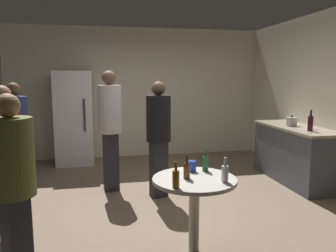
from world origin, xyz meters
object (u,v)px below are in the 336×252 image
(person_in_navy_shirt, at_px, (16,132))
(refrigerator, at_px, (74,118))
(beer_bottle_on_counter, at_px, (310,123))
(person_in_white_shirt, at_px, (110,121))
(person_in_olive_shirt, at_px, (13,178))
(foreground_table, at_px, (194,189))
(plastic_cup_blue, at_px, (192,166))
(wine_bottle_on_counter, at_px, (310,123))
(kettle, at_px, (292,122))
(person_in_maroon_shirt, at_px, (5,150))
(beer_bottle_clear, at_px, (225,173))
(beer_bottle_brown, at_px, (187,170))
(beer_bottle_green, at_px, (205,163))
(person_in_black_shirt, at_px, (159,131))
(beer_bottle_amber, at_px, (176,178))

(person_in_navy_shirt, bearing_deg, refrigerator, 93.25)
(beer_bottle_on_counter, xyz_separation_m, person_in_white_shirt, (-2.99, 0.39, 0.06))
(refrigerator, distance_m, person_in_olive_shirt, 3.93)
(foreground_table, bearing_deg, plastic_cup_blue, 80.15)
(wine_bottle_on_counter, bearing_deg, kettle, 87.39)
(kettle, bearing_deg, person_in_maroon_shirt, -163.80)
(beer_bottle_clear, distance_m, person_in_navy_shirt, 3.05)
(kettle, height_order, person_in_olive_shirt, person_in_olive_shirt)
(beer_bottle_clear, height_order, plastic_cup_blue, beer_bottle_clear)
(beer_bottle_on_counter, distance_m, beer_bottle_clear, 2.66)
(foreground_table, bearing_deg, beer_bottle_clear, -35.81)
(kettle, distance_m, wine_bottle_on_counter, 0.52)
(plastic_cup_blue, relative_size, person_in_white_shirt, 0.06)
(person_in_white_shirt, bearing_deg, plastic_cup_blue, 18.63)
(wine_bottle_on_counter, height_order, person_in_white_shirt, person_in_white_shirt)
(beer_bottle_on_counter, distance_m, beer_bottle_brown, 2.80)
(kettle, xyz_separation_m, person_in_navy_shirt, (-4.17, 0.01, -0.03))
(refrigerator, xyz_separation_m, beer_bottle_green, (1.54, -3.46, -0.08))
(beer_bottle_on_counter, distance_m, person_in_white_shirt, 3.02)
(plastic_cup_blue, height_order, person_in_navy_shirt, person_in_navy_shirt)
(refrigerator, height_order, person_in_white_shirt, refrigerator)
(beer_bottle_on_counter, height_order, person_in_black_shirt, person_in_black_shirt)
(beer_bottle_amber, distance_m, beer_bottle_brown, 0.29)
(wine_bottle_on_counter, relative_size, person_in_olive_shirt, 0.20)
(refrigerator, distance_m, foreground_table, 3.92)
(foreground_table, height_order, beer_bottle_brown, beer_bottle_brown)
(beer_bottle_on_counter, xyz_separation_m, beer_bottle_clear, (-2.03, -1.71, -0.17))
(person_in_white_shirt, bearing_deg, beer_bottle_amber, 7.42)
(plastic_cup_blue, xyz_separation_m, person_in_olive_shirt, (-1.57, -0.48, 0.12))
(beer_bottle_on_counter, height_order, beer_bottle_amber, beer_bottle_on_counter)
(kettle, height_order, wine_bottle_on_counter, wine_bottle_on_counter)
(refrigerator, height_order, beer_bottle_clear, refrigerator)
(beer_bottle_clear, bearing_deg, person_in_navy_shirt, 137.46)
(foreground_table, bearing_deg, person_in_black_shirt, 92.93)
(beer_bottle_on_counter, height_order, person_in_navy_shirt, person_in_navy_shirt)
(beer_bottle_amber, bearing_deg, beer_bottle_brown, 56.52)
(beer_bottle_clear, height_order, person_in_white_shirt, person_in_white_shirt)
(beer_bottle_on_counter, distance_m, beer_bottle_amber, 3.07)
(beer_bottle_clear, bearing_deg, person_in_white_shirt, 114.67)
(wine_bottle_on_counter, relative_size, beer_bottle_brown, 1.35)
(beer_bottle_brown, height_order, person_in_navy_shirt, person_in_navy_shirt)
(kettle, distance_m, beer_bottle_on_counter, 0.35)
(wine_bottle_on_counter, xyz_separation_m, beer_bottle_on_counter, (0.12, 0.19, -0.03))
(refrigerator, xyz_separation_m, wine_bottle_on_counter, (3.51, -2.31, 0.12))
(wine_bottle_on_counter, bearing_deg, person_in_maroon_shirt, -170.84)
(kettle, bearing_deg, plastic_cup_blue, -142.00)
(beer_bottle_on_counter, relative_size, person_in_black_shirt, 0.14)
(beer_bottle_amber, distance_m, person_in_navy_shirt, 2.77)
(plastic_cup_blue, distance_m, person_in_white_shirt, 1.90)
(kettle, xyz_separation_m, person_in_maroon_shirt, (-4.00, -1.16, -0.04))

